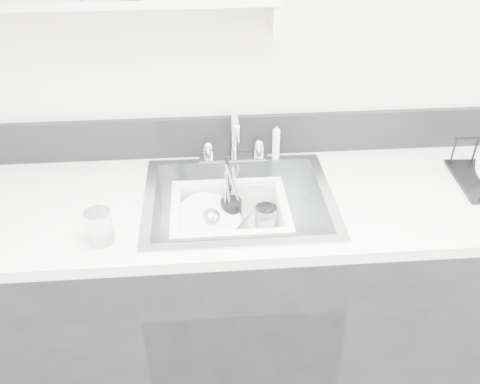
{
  "coord_description": "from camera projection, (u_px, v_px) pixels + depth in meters",
  "views": [
    {
      "loc": [
        -0.11,
        -0.21,
        1.91
      ],
      "look_at": [
        0.0,
        1.14,
        0.98
      ],
      "focal_mm": 38.0,
      "sensor_mm": 36.0,
      "label": 1
    }
  ],
  "objects": [
    {
      "name": "room_shell",
      "position": [
        288.0,
        68.0,
        0.63
      ],
      "size": [
        3.5,
        3.0,
        2.6
      ],
      "color": "silver",
      "rests_on": "ground"
    },
    {
      "name": "counter_run",
      "position": [
        239.0,
        294.0,
        1.98
      ],
      "size": [
        3.2,
        0.62,
        0.92
      ],
      "color": "black",
      "rests_on": "ground"
    },
    {
      "name": "backsplash",
      "position": [
        233.0,
        136.0,
        1.92
      ],
      "size": [
        3.2,
        0.02,
        0.16
      ],
      "primitive_type": "cube",
      "color": "black",
      "rests_on": "counter_run"
    },
    {
      "name": "sink",
      "position": [
        239.0,
        219.0,
        1.77
      ],
      "size": [
        0.64,
        0.52,
        0.2
      ],
      "primitive_type": null,
      "color": "silver",
      "rests_on": "counter_run"
    },
    {
      "name": "faucet",
      "position": [
        234.0,
        147.0,
        1.89
      ],
      "size": [
        0.26,
        0.18,
        0.23
      ],
      "color": "silver",
      "rests_on": "counter_run"
    },
    {
      "name": "side_sprayer",
      "position": [
        276.0,
        142.0,
        1.9
      ],
      "size": [
        0.03,
        0.03,
        0.14
      ],
      "primitive_type": "cylinder",
      "color": "white",
      "rests_on": "counter_run"
    },
    {
      "name": "wall_shelf",
      "position": [
        119.0,
        2.0,
        1.55
      ],
      "size": [
        1.0,
        0.16,
        0.12
      ],
      "color": "silver",
      "rests_on": "room_shell"
    },
    {
      "name": "wash_tub",
      "position": [
        230.0,
        223.0,
        1.76
      ],
      "size": [
        0.48,
        0.43,
        0.15
      ],
      "primitive_type": null,
      "rotation": [
        0.0,
        0.0,
        -0.34
      ],
      "color": "white",
      "rests_on": "sink"
    },
    {
      "name": "plate_stack",
      "position": [
        212.0,
        227.0,
        1.79
      ],
      "size": [
        0.28,
        0.27,
        0.11
      ],
      "rotation": [
        0.0,
        0.0,
        0.29
      ],
      "color": "white",
      "rests_on": "wash_tub"
    },
    {
      "name": "utensil_cup",
      "position": [
        231.0,
        209.0,
        1.83
      ],
      "size": [
        0.08,
        0.08,
        0.26
      ],
      "rotation": [
        0.0,
        0.0,
        -0.06
      ],
      "color": "black",
      "rests_on": "wash_tub"
    },
    {
      "name": "ladle",
      "position": [
        230.0,
        227.0,
        1.77
      ],
      "size": [
        0.3,
        0.21,
        0.08
      ],
      "primitive_type": null,
      "rotation": [
        0.0,
        0.0,
        -0.43
      ],
      "color": "silver",
      "rests_on": "wash_tub"
    },
    {
      "name": "tumbler_in_tub",
      "position": [
        266.0,
        220.0,
        1.78
      ],
      "size": [
        0.09,
        0.09,
        0.11
      ],
      "primitive_type": "cylinder",
      "rotation": [
        0.0,
        0.0,
        -0.31
      ],
      "color": "white",
      "rests_on": "wash_tub"
    },
    {
      "name": "tumbler_counter",
      "position": [
        100.0,
        227.0,
        1.51
      ],
      "size": [
        0.08,
        0.08,
        0.11
      ],
      "primitive_type": "cylinder",
      "rotation": [
        0.0,
        0.0,
        0.02
      ],
      "color": "white",
      "rests_on": "counter_run"
    },
    {
      "name": "bowl_small",
      "position": [
        259.0,
        240.0,
        1.75
      ],
      "size": [
        0.14,
        0.14,
        0.03
      ],
      "primitive_type": "imported",
      "rotation": [
        0.0,
        0.0,
        -0.35
      ],
      "color": "white",
      "rests_on": "wash_tub"
    }
  ]
}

